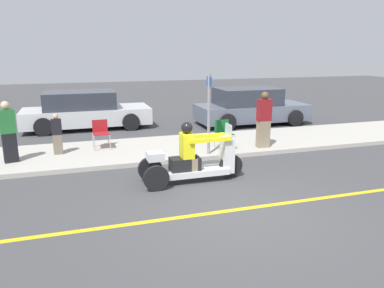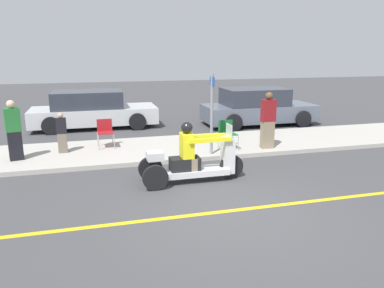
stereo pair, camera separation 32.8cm
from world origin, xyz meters
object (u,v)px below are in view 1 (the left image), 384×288
object	(u,v)px
spectator_far_back	(57,135)
folding_chair_curbside	(223,131)
parked_car_lot_center	(250,107)
parked_car_lot_right	(85,111)
folding_chair_set_back	(101,131)
motorcycle_trike	(192,161)
spectator_by_tree	(264,121)
spectator_with_child	(8,133)
street_sign	(209,111)

from	to	relation	value
spectator_far_back	folding_chair_curbside	xyz separation A→B (m)	(4.60, -0.77, -0.04)
parked_car_lot_center	parked_car_lot_right	bearing A→B (deg)	169.98
spectator_far_back	parked_car_lot_right	bearing A→B (deg)	77.75
folding_chair_set_back	parked_car_lot_center	size ratio (longest dim) A/B	0.19
motorcycle_trike	folding_chair_set_back	world-z (taller)	motorcycle_trike
spectator_far_back	folding_chair_curbside	bearing A→B (deg)	-9.50
folding_chair_set_back	parked_car_lot_right	size ratio (longest dim) A/B	0.17
folding_chair_curbside	parked_car_lot_center	size ratio (longest dim) A/B	0.19
parked_car_lot_right	parked_car_lot_center	world-z (taller)	parked_car_lot_center
motorcycle_trike	spectator_by_tree	xyz separation A→B (m)	(2.79, 1.90, 0.42)
folding_chair_set_back	parked_car_lot_right	xyz separation A→B (m)	(-0.32, 3.67, 0.05)
motorcycle_trike	spectator_by_tree	size ratio (longest dim) A/B	1.47
parked_car_lot_right	spectator_with_child	bearing A→B (deg)	-114.31
folding_chair_set_back	spectator_far_back	bearing A→B (deg)	-164.29
spectator_far_back	spectator_by_tree	xyz separation A→B (m)	(5.76, -1.03, 0.25)
folding_chair_set_back	parked_car_lot_right	distance (m)	3.68
spectator_by_tree	parked_car_lot_center	size ratio (longest dim) A/B	0.37
spectator_by_tree	folding_chair_curbside	xyz separation A→B (m)	(-1.16, 0.26, -0.29)
spectator_far_back	parked_car_lot_center	distance (m)	7.80
motorcycle_trike	spectator_far_back	world-z (taller)	motorcycle_trike
spectator_by_tree	folding_chair_set_back	distance (m)	4.78
spectator_far_back	folding_chair_curbside	distance (m)	4.67
motorcycle_trike	spectator_by_tree	world-z (taller)	spectator_by_tree
spectator_by_tree	folding_chair_curbside	world-z (taller)	spectator_by_tree
spectator_by_tree	street_sign	size ratio (longest dim) A/B	0.75
folding_chair_set_back	parked_car_lot_right	world-z (taller)	parked_car_lot_right
parked_car_lot_right	street_sign	xyz separation A→B (m)	(3.11, -5.23, 0.64)
motorcycle_trike	spectator_with_child	size ratio (longest dim) A/B	1.53
parked_car_lot_right	street_sign	world-z (taller)	street_sign
spectator_with_child	folding_chair_curbside	distance (m)	5.75
folding_chair_set_back	street_sign	bearing A→B (deg)	-29.35
spectator_far_back	parked_car_lot_right	world-z (taller)	parked_car_lot_right
parked_car_lot_center	street_sign	distance (m)	5.29
street_sign	folding_chair_curbside	bearing A→B (deg)	36.65
spectator_far_back	spectator_with_child	xyz separation A→B (m)	(-1.14, -0.44, 0.21)
folding_chair_curbside	street_sign	bearing A→B (deg)	-143.35
spectator_with_child	spectator_by_tree	bearing A→B (deg)	-4.95
motorcycle_trike	parked_car_lot_center	size ratio (longest dim) A/B	0.55
spectator_with_child	motorcycle_trike	bearing A→B (deg)	-31.27
street_sign	spectator_with_child	bearing A→B (deg)	171.12
folding_chair_curbside	spectator_by_tree	bearing A→B (deg)	-12.80
spectator_by_tree	parked_car_lot_right	size ratio (longest dim) A/B	0.35
spectator_far_back	folding_chair_set_back	xyz separation A→B (m)	(1.19, 0.33, -0.04)
spectator_with_child	parked_car_lot_right	size ratio (longest dim) A/B	0.33
spectator_with_child	folding_chair_set_back	xyz separation A→B (m)	(2.32, 0.77, -0.25)
spectator_with_child	street_sign	size ratio (longest dim) A/B	0.72
motorcycle_trike	parked_car_lot_center	world-z (taller)	parked_car_lot_center
folding_chair_curbside	street_sign	xyz separation A→B (m)	(-0.62, -0.46, 0.69)
spectator_far_back	parked_car_lot_right	distance (m)	4.09
spectator_with_child	parked_car_lot_center	xyz separation A→B (m)	(8.38, 3.31, -0.19)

